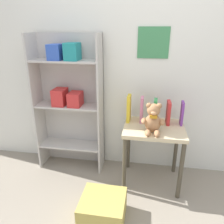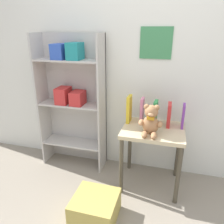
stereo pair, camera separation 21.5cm
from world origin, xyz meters
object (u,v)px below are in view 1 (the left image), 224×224
(book_standing_yellow, at_px, (129,108))
(book_standing_red, at_px, (168,113))
(book_standing_pink, at_px, (142,110))
(teddy_bear, at_px, (153,119))
(book_standing_green, at_px, (155,112))
(bookshelf_side, at_px, (69,97))
(book_standing_purple, at_px, (182,113))
(storage_bin, at_px, (103,209))
(display_table, at_px, (153,136))

(book_standing_yellow, xyz_separation_m, book_standing_red, (0.38, -0.00, -0.02))
(book_standing_yellow, distance_m, book_standing_pink, 0.13)
(teddy_bear, relative_size, book_standing_pink, 1.07)
(book_standing_pink, distance_m, book_standing_green, 0.13)
(bookshelf_side, bearing_deg, book_standing_pink, -6.27)
(book_standing_red, bearing_deg, book_standing_green, -174.44)
(book_standing_red, height_order, book_standing_purple, book_standing_purple)
(book_standing_green, distance_m, book_standing_red, 0.13)
(book_standing_pink, relative_size, book_standing_red, 1.12)
(book_standing_purple, bearing_deg, book_standing_pink, -179.26)
(book_standing_yellow, height_order, book_standing_purple, book_standing_yellow)
(book_standing_pink, bearing_deg, book_standing_green, -7.64)
(teddy_bear, relative_size, book_standing_red, 1.20)
(book_standing_green, distance_m, book_standing_purple, 0.26)
(book_standing_yellow, distance_m, book_standing_green, 0.26)
(book_standing_green, xyz_separation_m, storage_bin, (-0.39, -0.65, -0.64))
(display_table, height_order, teddy_bear, teddy_bear)
(teddy_bear, relative_size, storage_bin, 0.76)
(book_standing_yellow, distance_m, storage_bin, 0.94)
(bookshelf_side, relative_size, display_table, 2.35)
(bookshelf_side, distance_m, book_standing_purple, 1.17)
(book_standing_yellow, bearing_deg, teddy_bear, -42.48)
(display_table, xyz_separation_m, book_standing_purple, (0.26, 0.10, 0.22))
(book_standing_yellow, bearing_deg, book_standing_green, -3.43)
(display_table, xyz_separation_m, book_standing_yellow, (-0.26, 0.10, 0.24))
(book_standing_yellow, relative_size, book_standing_pink, 1.05)
(book_standing_yellow, relative_size, storage_bin, 0.74)
(display_table, xyz_separation_m, book_standing_pink, (-0.13, 0.10, 0.23))
(display_table, relative_size, book_standing_purple, 2.69)
(book_standing_yellow, xyz_separation_m, book_standing_green, (0.26, -0.02, -0.01))
(display_table, distance_m, book_standing_red, 0.27)
(book_standing_red, xyz_separation_m, book_standing_purple, (0.13, 0.00, 0.00))
(book_standing_yellow, xyz_separation_m, storage_bin, (-0.13, -0.67, -0.65))
(teddy_bear, distance_m, book_standing_yellow, 0.33)
(bookshelf_side, height_order, book_standing_purple, bookshelf_side)
(teddy_bear, distance_m, book_standing_red, 0.27)
(book_standing_purple, bearing_deg, display_table, -157.30)
(teddy_bear, bearing_deg, book_standing_yellow, 136.41)
(book_standing_red, bearing_deg, teddy_bear, -125.38)
(book_standing_purple, bearing_deg, book_standing_red, -177.87)
(display_table, distance_m, book_standing_pink, 0.29)
(display_table, relative_size, book_standing_pink, 2.43)
(bookshelf_side, xyz_separation_m, teddy_bear, (0.88, -0.31, -0.07))
(bookshelf_side, height_order, book_standing_pink, bookshelf_side)
(display_table, bearing_deg, book_standing_green, 90.00)
(storage_bin, bearing_deg, book_standing_yellow, 78.61)
(book_standing_pink, bearing_deg, book_standing_red, 0.39)
(storage_bin, bearing_deg, display_table, 55.30)
(teddy_bear, distance_m, book_standing_purple, 0.36)
(teddy_bear, bearing_deg, bookshelf_side, 160.64)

